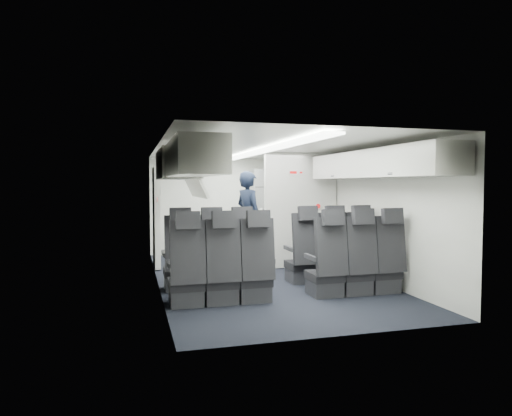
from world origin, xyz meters
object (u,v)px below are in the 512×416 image
seat_row_front (272,259)px  boarding_door (156,216)px  galley_unit (269,211)px  seat_row_mid (292,270)px  flight_attendant (249,217)px  carry_on_bag (180,168)px

seat_row_front → boarding_door: 2.71m
seat_row_front → galley_unit: 3.43m
seat_row_front → seat_row_mid: 0.90m
flight_attendant → carry_on_bag: size_ratio=5.14×
seat_row_mid → galley_unit: bearing=77.1°
galley_unit → boarding_door: (-2.59, -1.17, 0.00)m
galley_unit → flight_attendant: galley_unit is taller
seat_row_front → boarding_door: boarding_door is taller
seat_row_mid → carry_on_bag: (-1.36, 1.29, 1.41)m
seat_row_front → seat_row_mid: size_ratio=1.00×
seat_row_front → flight_attendant: bearing=85.9°
carry_on_bag → boarding_door: bearing=92.6°
galley_unit → flight_attendant: size_ratio=1.04×
seat_row_mid → carry_on_bag: size_ratio=9.40×
carry_on_bag → galley_unit: bearing=44.5°
seat_row_front → flight_attendant: size_ratio=1.83×
boarding_door → seat_row_mid: bearing=-61.2°
seat_row_mid → carry_on_bag: carry_on_bag is taller
seat_row_front → seat_row_mid: same height
galley_unit → carry_on_bag: 3.78m
flight_attendant → carry_on_bag: bearing=114.8°
boarding_door → flight_attendant: 1.78m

